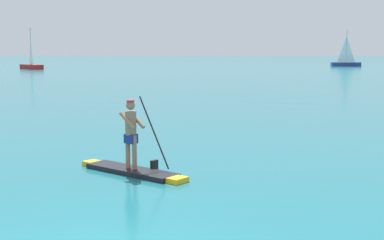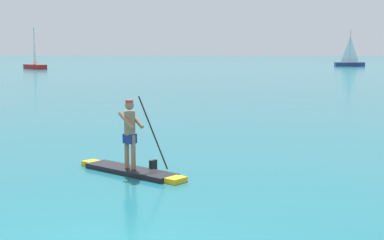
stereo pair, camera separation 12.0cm
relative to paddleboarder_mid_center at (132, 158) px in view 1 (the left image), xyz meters
The scene contains 3 objects.
paddleboarder_mid_center is the anchor object (origin of this frame).
sailboat_left_horizon 68.74m from the paddleboarder_mid_center, 112.76° to the left, with size 4.34×4.12×5.83m.
sailboat_right_horizon 81.92m from the paddleboarder_mid_center, 75.73° to the left, with size 4.76×1.60×5.92m.
Camera 1 is at (1.79, -6.72, 2.91)m, focal length 51.34 mm.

